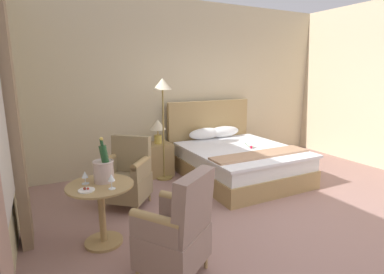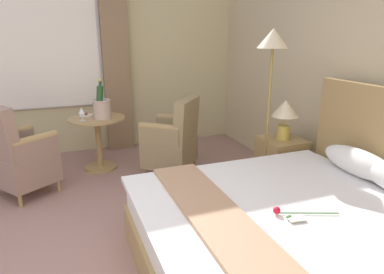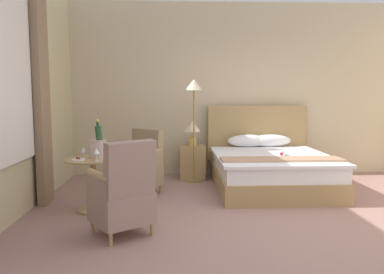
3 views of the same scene
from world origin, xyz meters
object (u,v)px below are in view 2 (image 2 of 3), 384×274
object	(u,v)px
wine_glass_near_edge	(81,111)
armchair_by_window	(173,141)
bedside_lamp	(285,112)
side_table_round	(98,137)
floor_lamp_brass	(271,63)
bed	(295,229)
armchair_facing_bed	(19,156)
snack_plate	(86,115)
champagne_bucket	(102,107)
wine_glass_near_bucket	(102,108)
nightstand	(281,164)

from	to	relation	value
wine_glass_near_edge	armchair_by_window	xyz separation A→B (m)	(0.40, 0.99, -0.36)
bedside_lamp	side_table_round	distance (m)	2.25
floor_lamp_brass	armchair_by_window	xyz separation A→B (m)	(-0.84, -0.75, -0.96)
bed	armchair_by_window	distance (m)	2.01
wine_glass_near_edge	armchair_facing_bed	xyz separation A→B (m)	(0.40, -0.67, -0.34)
wine_glass_near_edge	armchair_by_window	bearing A→B (deg)	67.93
bed	snack_plate	size ratio (longest dim) A/B	13.00
bed	champagne_bucket	distance (m)	2.67
bedside_lamp	champagne_bucket	size ratio (longest dim) A/B	0.88
side_table_round	wine_glass_near_bucket	xyz separation A→B (m)	(-0.13, 0.09, 0.34)
champagne_bucket	floor_lamp_brass	bearing A→B (deg)	49.92
wine_glass_near_edge	bedside_lamp	bearing A→B (deg)	58.05
wine_glass_near_bucket	snack_plate	world-z (taller)	wine_glass_near_bucket
nightstand	side_table_round	bearing A→B (deg)	-126.19
wine_glass_near_edge	side_table_round	bearing A→B (deg)	115.31
side_table_round	armchair_facing_bed	xyz separation A→B (m)	(0.48, -0.85, 0.02)
floor_lamp_brass	wine_glass_near_bucket	distance (m)	2.16
bedside_lamp	floor_lamp_brass	bearing A→B (deg)	-85.28
bedside_lamp	floor_lamp_brass	size ratio (longest dim) A/B	0.25
bed	nightstand	size ratio (longest dim) A/B	3.58
snack_plate	wine_glass_near_bucket	bearing A→B (deg)	84.43
champagne_bucket	snack_plate	xyz separation A→B (m)	(-0.21, -0.18, -0.14)
wine_glass_near_edge	snack_plate	distance (m)	0.26
floor_lamp_brass	armchair_by_window	bearing A→B (deg)	-138.17
champagne_bucket	snack_plate	size ratio (longest dim) A/B	3.04
nightstand	bed	bearing A→B (deg)	-30.90
wine_glass_near_bucket	armchair_facing_bed	xyz separation A→B (m)	(0.61, -0.93, -0.32)
champagne_bucket	armchair_facing_bed	xyz separation A→B (m)	(0.42, -0.91, -0.37)
bedside_lamp	side_table_round	xyz separation A→B (m)	(-1.30, -1.78, -0.45)
bed	side_table_round	distance (m)	2.70
nightstand	wine_glass_near_edge	distance (m)	2.36
bed	champagne_bucket	bearing A→B (deg)	-157.08
bed	armchair_facing_bed	bearing A→B (deg)	-135.94
bedside_lamp	wine_glass_near_edge	xyz separation A→B (m)	(-1.22, -1.96, -0.09)
bedside_lamp	armchair_by_window	world-z (taller)	bedside_lamp
champagne_bucket	wine_glass_near_edge	bearing A→B (deg)	-83.83
nightstand	armchair_by_window	size ratio (longest dim) A/B	0.61
bed	wine_glass_near_edge	xyz separation A→B (m)	(-2.39, -1.26, 0.46)
wine_glass_near_edge	armchair_by_window	size ratio (longest dim) A/B	0.16
bed	armchair_by_window	xyz separation A→B (m)	(-1.99, -0.27, 0.10)
floor_lamp_brass	snack_plate	bearing A→B (deg)	-131.24
bed	wine_glass_near_bucket	distance (m)	2.82
bedside_lamp	floor_lamp_brass	distance (m)	0.55
snack_plate	nightstand	bearing A→B (deg)	52.52
armchair_by_window	armchair_facing_bed	distance (m)	1.66
floor_lamp_brass	bedside_lamp	bearing A→B (deg)	94.72
floor_lamp_brass	wine_glass_near_edge	xyz separation A→B (m)	(-1.24, -1.74, -0.60)
bed	champagne_bucket	world-z (taller)	bed
floor_lamp_brass	wine_glass_near_bucket	size ratio (longest dim) A/B	12.52
bed	snack_plate	bearing A→B (deg)	-155.47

